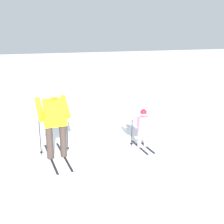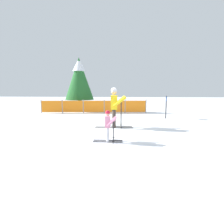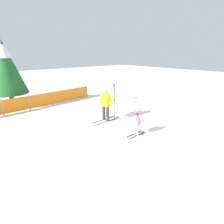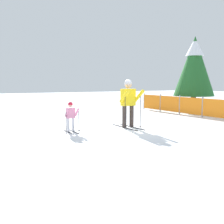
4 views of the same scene
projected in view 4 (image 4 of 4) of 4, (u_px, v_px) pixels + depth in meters
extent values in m
plane|color=white|center=(126.00, 127.00, 10.02)|extent=(60.00, 60.00, 0.00)
cube|color=black|center=(131.00, 127.00, 10.01)|extent=(1.59, 0.15, 0.02)
cube|color=black|center=(124.00, 127.00, 9.86)|extent=(1.59, 0.15, 0.02)
cylinder|color=#3F332D|center=(132.00, 116.00, 9.97)|extent=(0.15, 0.15, 0.76)
cylinder|color=#3F332D|center=(124.00, 117.00, 9.82)|extent=(0.15, 0.15, 0.76)
cube|color=yellow|center=(128.00, 97.00, 9.82)|extent=(0.30, 0.49, 0.59)
cylinder|color=yellow|center=(139.00, 96.00, 9.75)|extent=(0.55, 0.15, 0.47)
cylinder|color=yellow|center=(125.00, 96.00, 9.46)|extent=(0.55, 0.15, 0.47)
sphere|color=#D8AD8C|center=(128.00, 85.00, 9.77)|extent=(0.25, 0.25, 0.25)
sphere|color=silver|center=(128.00, 83.00, 9.76)|extent=(0.26, 0.26, 0.26)
cylinder|color=black|center=(140.00, 111.00, 9.77)|extent=(0.02, 0.02, 1.18)
cylinder|color=black|center=(140.00, 126.00, 9.83)|extent=(0.07, 0.07, 0.01)
cylinder|color=black|center=(125.00, 112.00, 9.46)|extent=(0.02, 0.02, 1.18)
cylinder|color=black|center=(125.00, 128.00, 9.51)|extent=(0.07, 0.07, 0.01)
cube|color=black|center=(73.00, 131.00, 9.11)|extent=(0.92, 0.08, 0.02)
cube|color=black|center=(68.00, 132.00, 9.03)|extent=(0.92, 0.08, 0.02)
cylinder|color=silver|center=(73.00, 124.00, 9.08)|extent=(0.09, 0.09, 0.43)
cylinder|color=silver|center=(68.00, 125.00, 9.00)|extent=(0.09, 0.09, 0.43)
cube|color=pink|center=(71.00, 113.00, 9.00)|extent=(0.17, 0.28, 0.34)
cylinder|color=pink|center=(77.00, 112.00, 8.97)|extent=(0.31, 0.08, 0.28)
cylinder|color=pink|center=(67.00, 113.00, 8.81)|extent=(0.31, 0.08, 0.28)
sphere|color=#D8AD8C|center=(70.00, 105.00, 8.97)|extent=(0.14, 0.14, 0.14)
sphere|color=red|center=(70.00, 104.00, 8.97)|extent=(0.15, 0.15, 0.15)
cylinder|color=black|center=(79.00, 122.00, 8.98)|extent=(0.02, 0.02, 0.67)
cylinder|color=black|center=(79.00, 130.00, 9.01)|extent=(0.07, 0.07, 0.01)
cylinder|color=black|center=(66.00, 123.00, 8.78)|extent=(0.02, 0.02, 0.67)
cylinder|color=black|center=(66.00, 131.00, 8.81)|extent=(0.07, 0.07, 0.01)
cylinder|color=gray|center=(144.00, 101.00, 16.30)|extent=(0.06, 0.06, 0.93)
cylinder|color=gray|center=(160.00, 103.00, 15.09)|extent=(0.06, 0.06, 0.93)
cylinder|color=gray|center=(180.00, 105.00, 13.88)|extent=(0.06, 0.06, 0.93)
cylinder|color=gray|center=(202.00, 107.00, 12.68)|extent=(0.06, 0.06, 0.93)
cube|color=orange|center=(152.00, 102.00, 15.70)|extent=(1.42, 0.16, 0.78)
cube|color=orange|center=(170.00, 104.00, 14.49)|extent=(1.42, 0.16, 0.78)
cube|color=orange|center=(191.00, 106.00, 13.28)|extent=(1.42, 0.16, 0.78)
cube|color=orange|center=(216.00, 108.00, 12.07)|extent=(1.42, 0.16, 0.78)
cylinder|color=#4C3823|center=(193.00, 104.00, 15.08)|extent=(0.27, 0.27, 0.84)
cone|color=#226129|center=(194.00, 66.00, 14.86)|extent=(2.15, 2.15, 3.14)
cone|color=white|center=(195.00, 47.00, 14.75)|extent=(0.97, 0.97, 0.94)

